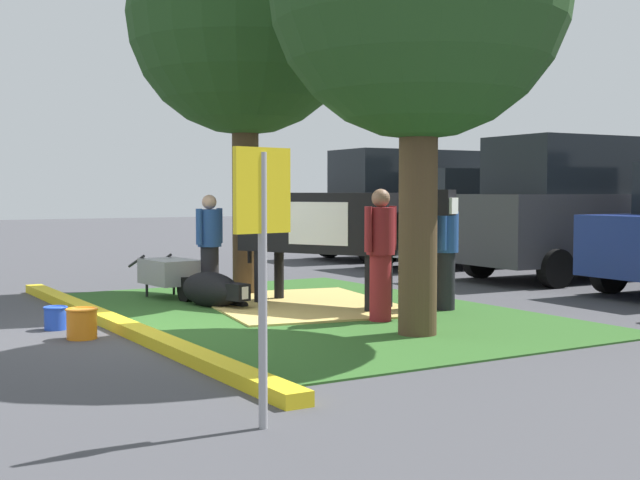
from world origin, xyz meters
TOP-DOWN VIEW (x-y plane):
  - ground_plane at (0.00, 0.00)m, footprint 80.00×80.00m
  - grass_island at (-0.46, 1.93)m, footprint 7.17×4.81m
  - curb_yellow at (-0.46, -0.62)m, footprint 8.37×0.24m
  - hay_bedding at (-1.03, 2.11)m, footprint 3.58×2.93m
  - shade_tree_left at (-2.60, 2.05)m, footprint 3.49×3.49m
  - cow_holstein at (-0.72, 2.36)m, footprint 2.92×1.83m
  - calf_lying at (-1.56, 1.03)m, footprint 1.33×0.71m
  - person_handler at (0.68, 2.23)m, footprint 0.34×0.52m
  - person_visitor_near at (-2.30, 1.32)m, footprint 0.34×0.49m
  - person_visitor_far at (0.32, 3.51)m, footprint 0.39×0.42m
  - wheelbarrow at (-2.71, 0.88)m, footprint 1.62×0.68m
  - parking_sign at (4.02, -1.08)m, footprint 0.11×0.44m
  - bucket_blue at (-0.80, -1.24)m, footprint 0.27×0.27m
  - bucket_orange at (-0.03, -1.15)m, footprint 0.34×0.34m
  - suv_black at (-7.20, 8.45)m, footprint 2.26×4.67m
  - sedan_silver at (-4.61, 8.07)m, footprint 2.15×4.46m
  - suv_dark_grey at (-1.71, 8.27)m, footprint 2.26×4.67m

SIDE VIEW (x-z plane):
  - ground_plane at x=0.00m, z-range 0.00..0.00m
  - grass_island at x=-0.46m, z-range 0.00..0.02m
  - hay_bedding at x=-1.03m, z-range 0.01..0.04m
  - curb_yellow at x=-0.46m, z-range 0.00..0.12m
  - bucket_blue at x=-0.80m, z-range 0.01..0.27m
  - bucket_orange at x=-0.03m, z-range 0.01..0.33m
  - calf_lying at x=-1.56m, z-range 0.00..0.48m
  - wheelbarrow at x=-2.71m, z-range 0.07..0.70m
  - person_visitor_far at x=0.32m, z-range 0.05..1.56m
  - person_visitor_near at x=-2.30m, z-range 0.05..1.57m
  - person_handler at x=0.68m, z-range 0.06..1.66m
  - sedan_silver at x=-4.61m, z-range -0.03..1.99m
  - cow_holstein at x=-0.72m, z-range 0.34..1.93m
  - suv_black at x=-7.20m, z-range 0.01..2.53m
  - suv_dark_grey at x=-1.71m, z-range 0.01..2.53m
  - parking_sign at x=4.02m, z-range 0.38..2.24m
  - shade_tree_left at x=-2.60m, z-range 1.18..7.07m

